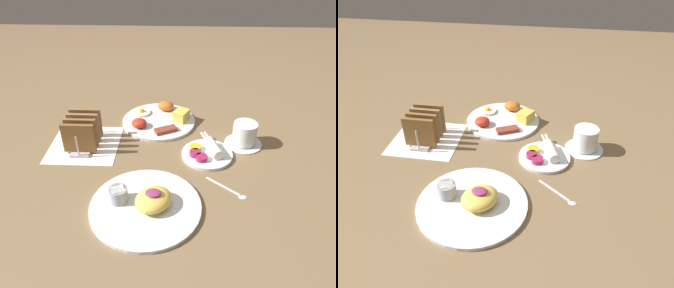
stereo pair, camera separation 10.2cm
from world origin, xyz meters
TOP-DOWN VIEW (x-y plane):
  - ground_plane at (0.00, 0.00)m, footprint 3.00×3.00m
  - napkin_flat at (-0.22, 0.06)m, footprint 0.22×0.22m
  - plate_breakfast at (0.01, 0.21)m, footprint 0.26×0.26m
  - plate_condiments at (0.17, 0.01)m, footprint 0.16×0.18m
  - plate_foreground at (-0.00, -0.22)m, footprint 0.29×0.29m
  - toast_rack at (-0.22, 0.06)m, footprint 0.10×0.15m
  - coffee_cup at (0.29, 0.08)m, footprint 0.12×0.12m
  - teaspoon at (0.23, -0.15)m, footprint 0.11×0.09m

SIDE VIEW (x-z plane):
  - ground_plane at x=0.00m, z-range 0.00..0.00m
  - napkin_flat at x=-0.22m, z-range 0.00..0.00m
  - teaspoon at x=0.23m, z-range 0.00..0.01m
  - plate_breakfast at x=0.01m, z-range -0.01..0.03m
  - plate_condiments at x=0.17m, z-range -0.01..0.03m
  - plate_foreground at x=0.00m, z-range -0.01..0.04m
  - coffee_cup at x=0.29m, z-range 0.00..0.08m
  - toast_rack at x=-0.22m, z-range 0.00..0.10m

